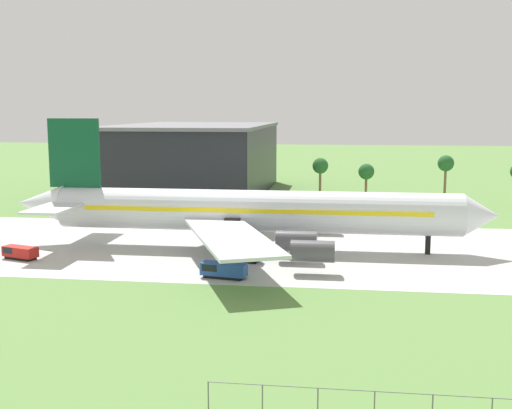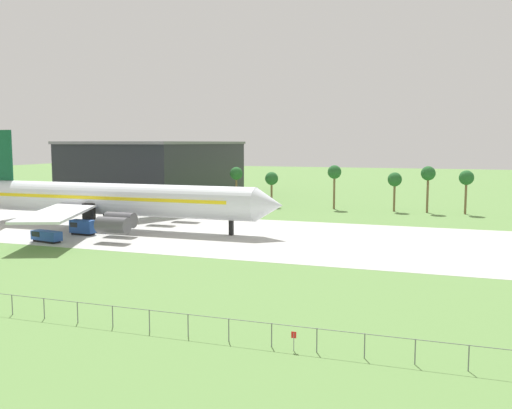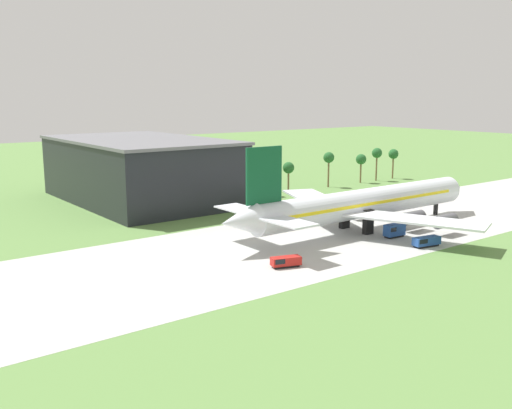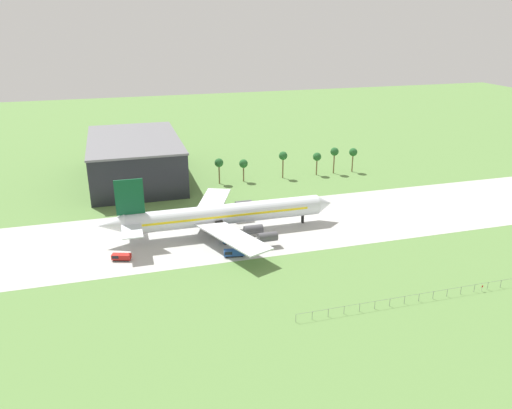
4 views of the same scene
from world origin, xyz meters
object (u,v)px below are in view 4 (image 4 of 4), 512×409
object	(u,v)px
jet_airliner	(222,215)
fuel_truck	(121,257)
catering_van	(233,253)
no_stopping_sign	(482,288)
terminal_building	(135,159)
baggage_tug	(230,239)

from	to	relation	value
jet_airliner	fuel_truck	size ratio (longest dim) A/B	13.29
catering_van	no_stopping_sign	xyz separation A→B (m)	(55.86, -36.65, -0.05)
jet_airliner	terminal_building	world-z (taller)	jet_airliner
baggage_tug	terminal_building	xyz separation A→B (m)	(-23.54, 73.10, 7.44)
fuel_truck	catering_van	xyz separation A→B (m)	(31.48, -6.51, 0.07)
baggage_tug	jet_airliner	bearing A→B (deg)	92.84
baggage_tug	terminal_building	size ratio (longest dim) A/B	0.08
fuel_truck	catering_van	size ratio (longest dim) A/B	0.91
catering_van	terminal_building	distance (m)	85.42
catering_van	no_stopping_sign	world-z (taller)	catering_van
baggage_tug	fuel_truck	bearing A→B (deg)	-175.72
fuel_truck	baggage_tug	bearing A→B (deg)	4.28
fuel_truck	terminal_building	distance (m)	76.50
jet_airliner	no_stopping_sign	world-z (taller)	jet_airliner
fuel_truck	no_stopping_sign	size ratio (longest dim) A/B	3.40
jet_airliner	no_stopping_sign	distance (m)	77.69
jet_airliner	no_stopping_sign	bearing A→B (deg)	-44.66
catering_van	terminal_building	xyz separation A→B (m)	(-22.38, 82.06, 7.86)
baggage_tug	catering_van	size ratio (longest dim) A/B	0.80
baggage_tug	catering_van	world-z (taller)	baggage_tug
jet_airliner	terminal_building	distance (m)	68.30
no_stopping_sign	terminal_building	distance (m)	142.39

